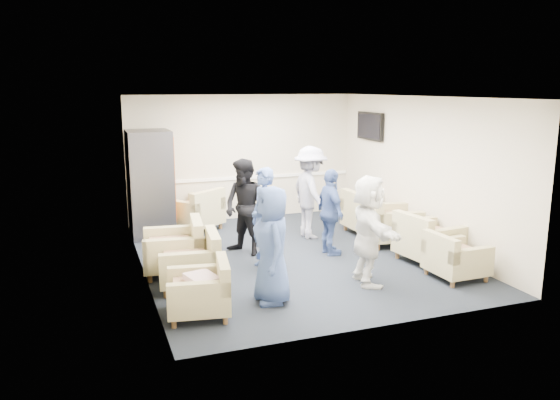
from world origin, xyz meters
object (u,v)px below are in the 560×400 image
object	(u,v)px
armchair_left_mid	(193,264)
person_back_left	(245,207)
armchair_right_midnear	(426,241)
person_front_left	(272,245)
armchair_left_near	(203,293)
person_mid_right	(330,212)
person_back_right	(310,193)
armchair_right_far	(368,215)
person_mid_left	(264,218)
armchair_right_near	(454,259)
person_front_right	(369,230)
vending_machine	(151,183)
armchair_right_midfar	(387,224)
armchair_corner	(197,213)
armchair_left_far	(177,251)

from	to	relation	value
armchair_left_mid	person_back_left	bearing A→B (deg)	143.65
armchair_right_midnear	person_front_left	xyz separation A→B (m)	(-2.97, -0.76, 0.45)
armchair_left_near	person_mid_right	distance (m)	3.22
person_back_right	armchair_right_far	bearing A→B (deg)	-98.05
armchair_right_midnear	person_mid_left	bearing A→B (deg)	69.51
person_back_right	armchair_left_near	bearing A→B (deg)	134.57
person_back_right	person_mid_right	world-z (taller)	person_back_right
armchair_left_mid	person_front_left	xyz separation A→B (m)	(0.89, -0.93, 0.46)
armchair_right_midnear	person_mid_left	xyz separation A→B (m)	(-2.63, 0.63, 0.46)
person_mid_left	person_back_right	distance (m)	1.99
armchair_right_near	person_back_left	world-z (taller)	person_back_left
person_mid_right	person_front_right	distance (m)	1.49
armchair_right_far	person_front_right	size ratio (longest dim) A/B	0.57
vending_machine	armchair_left_near	bearing A→B (deg)	-88.32
armchair_left_mid	person_back_left	world-z (taller)	person_back_left
armchair_right_midfar	person_mid_left	bearing A→B (deg)	111.20
vending_machine	person_back_left	xyz separation A→B (m)	(1.37, -1.83, -0.19)
armchair_right_near	armchair_corner	distance (m)	5.17
armchair_left_near	person_front_right	size ratio (longest dim) A/B	0.54
person_front_left	person_mid_left	size ratio (longest dim) A/B	0.98
armchair_left_near	armchair_right_midfar	xyz separation A→B (m)	(3.90, 2.05, 0.07)
armchair_right_far	person_back_right	world-z (taller)	person_back_right
armchair_corner	person_front_left	world-z (taller)	person_front_left
armchair_corner	vending_machine	world-z (taller)	vending_machine
armchair_left_far	person_back_right	bearing A→B (deg)	120.69
armchair_right_far	armchair_corner	size ratio (longest dim) A/B	0.74
vending_machine	person_front_left	world-z (taller)	vending_machine
armchair_right_far	armchair_right_near	bearing A→B (deg)	177.26
person_back_right	person_front_right	distance (m)	2.62
vending_machine	person_front_left	size ratio (longest dim) A/B	1.29
armchair_left_far	person_back_left	size ratio (longest dim) A/B	0.60
vending_machine	person_back_right	bearing A→B (deg)	-23.35
armchair_left_near	armchair_left_mid	distance (m)	1.07
person_front_right	armchair_right_midfar	bearing A→B (deg)	-27.40
person_mid_right	person_front_right	xyz separation A→B (m)	(-0.08, -1.49, 0.06)
armchair_right_midfar	person_back_right	bearing A→B (deg)	62.68
armchair_right_midnear	person_mid_left	size ratio (longest dim) A/B	0.60
armchair_right_midnear	armchair_corner	world-z (taller)	armchair_corner
armchair_corner	armchair_left_near	bearing A→B (deg)	43.78
armchair_left_mid	armchair_left_near	bearing A→B (deg)	1.70
armchair_left_near	person_front_right	xyz separation A→B (m)	(2.54, 0.33, 0.51)
armchair_right_far	vending_machine	size ratio (longest dim) A/B	0.45
armchair_left_far	armchair_corner	size ratio (longest dim) A/B	0.79
armchair_right_midnear	person_front_right	size ratio (longest dim) A/B	0.60
armchair_right_midnear	armchair_right_far	world-z (taller)	armchair_right_far
armchair_right_midnear	armchair_left_mid	bearing A→B (deg)	80.43
person_back_left	armchair_left_near	bearing A→B (deg)	-60.79
person_mid_left	person_front_right	bearing A→B (deg)	38.72
armchair_left_far	person_front_left	distance (m)	1.96
person_back_left	person_front_right	bearing A→B (deg)	0.16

